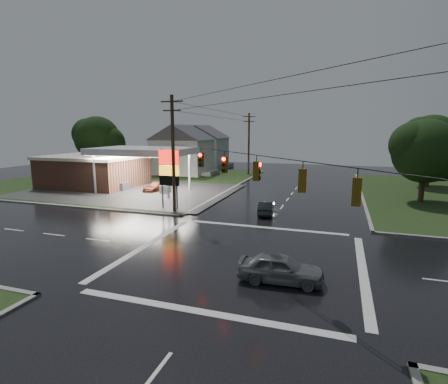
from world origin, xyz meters
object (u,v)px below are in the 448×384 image
(house_far, at_px, (203,146))
(car_crossing, at_px, (281,268))
(tree_ne_near, at_px, (427,151))
(car_pump, at_px, (156,187))
(tree_nw_behind, at_px, (98,139))
(car_north, at_px, (266,208))
(gas_station, at_px, (101,168))
(utility_pole_nw, at_px, (173,153))
(tree_ne_far, at_px, (432,142))
(pylon_sign, at_px, (169,169))
(house_near, at_px, (183,149))
(utility_pole_n, at_px, (249,143))

(house_far, height_order, car_crossing, house_far)
(tree_ne_near, distance_m, car_pump, 31.46)
(tree_nw_behind, height_order, car_crossing, tree_nw_behind)
(car_north, xyz_separation_m, car_pump, (-15.82, 7.55, -0.02))
(gas_station, distance_m, utility_pole_nw, 19.38)
(tree_nw_behind, bearing_deg, tree_ne_far, 4.49)
(gas_station, height_order, pylon_sign, pylon_sign)
(tree_ne_near, bearing_deg, car_crossing, -114.60)
(house_near, bearing_deg, utility_pole_nw, -66.63)
(gas_station, height_order, car_pump, gas_station)
(tree_nw_behind, height_order, tree_ne_far, tree_nw_behind)
(utility_pole_nw, relative_size, car_pump, 2.63)
(gas_station, bearing_deg, tree_ne_far, 18.46)
(utility_pole_nw, xyz_separation_m, tree_ne_near, (23.64, 12.49, -0.16))
(house_near, xyz_separation_m, car_north, (19.99, -24.54, -3.78))
(utility_pole_n, xyz_separation_m, car_pump, (-7.28, -19.00, -4.86))
(pylon_sign, height_order, utility_pole_n, utility_pole_n)
(house_far, bearing_deg, utility_pole_nw, -72.08)
(house_near, xyz_separation_m, car_crossing, (23.72, -38.84, -3.64))
(tree_nw_behind, bearing_deg, car_north, -29.41)
(car_crossing, distance_m, car_pump, 29.32)
(house_near, relative_size, tree_nw_behind, 1.10)
(pylon_sign, xyz_separation_m, tree_nw_behind, (-23.34, 19.49, 2.17))
(utility_pole_nw, relative_size, car_north, 2.91)
(house_far, bearing_deg, house_near, -85.24)
(tree_ne_near, bearing_deg, car_north, -145.09)
(utility_pole_nw, distance_m, car_north, 10.14)
(house_far, distance_m, car_pump, 29.70)
(pylon_sign, relative_size, house_far, 0.54)
(house_near, distance_m, car_crossing, 45.66)
(tree_ne_near, distance_m, car_crossing, 27.74)
(gas_station, xyz_separation_m, house_far, (3.73, 28.30, 1.86))
(pylon_sign, distance_m, utility_pole_nw, 2.22)
(tree_ne_near, relative_size, car_pump, 2.14)
(tree_ne_near, bearing_deg, car_pump, -174.47)
(tree_ne_far, relative_size, car_crossing, 2.19)
(house_near, bearing_deg, car_north, -50.83)
(car_crossing, bearing_deg, pylon_sign, 42.09)
(tree_ne_far, distance_m, car_north, 29.44)
(utility_pole_nw, bearing_deg, gas_station, 147.77)
(pylon_sign, relative_size, house_near, 0.54)
(utility_pole_n, height_order, car_crossing, utility_pole_n)
(utility_pole_nw, relative_size, tree_ne_far, 1.12)
(tree_nw_behind, distance_m, tree_ne_far, 51.15)
(tree_nw_behind, distance_m, car_pump, 21.05)
(utility_pole_n, relative_size, car_crossing, 2.35)
(house_near, bearing_deg, utility_pole_n, 9.91)
(gas_station, xyz_separation_m, car_crossing, (28.45, -22.54, -1.79))
(utility_pole_n, bearing_deg, gas_station, -131.47)
(car_pump, bearing_deg, house_near, 116.56)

